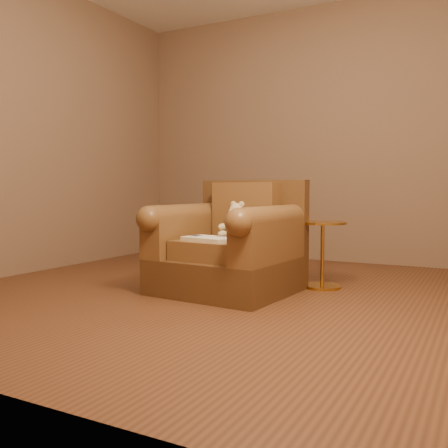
% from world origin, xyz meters
% --- Properties ---
extents(floor, '(4.00, 4.00, 0.00)m').
position_xyz_m(floor, '(0.00, 0.00, 0.00)').
color(floor, brown).
rests_on(floor, ground).
extents(room, '(4.02, 4.02, 2.71)m').
position_xyz_m(room, '(0.00, 0.00, 1.71)').
color(room, '#826550').
rests_on(room, ground).
extents(armchair, '(1.00, 0.96, 0.84)m').
position_xyz_m(armchair, '(0.00, 0.08, 0.32)').
color(armchair, '#53361B').
rests_on(armchair, floor).
extents(teddy_bear, '(0.20, 0.24, 0.28)m').
position_xyz_m(teddy_bear, '(0.00, 0.16, 0.50)').
color(teddy_bear, beige).
rests_on(teddy_bear, armchair).
extents(guidebook, '(0.40, 0.29, 0.03)m').
position_xyz_m(guidebook, '(-0.04, -0.16, 0.41)').
color(guidebook, beige).
rests_on(guidebook, armchair).
extents(side_table, '(0.37, 0.37, 0.51)m').
position_xyz_m(side_table, '(0.58, 0.53, 0.28)').
color(side_table, gold).
rests_on(side_table, floor).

